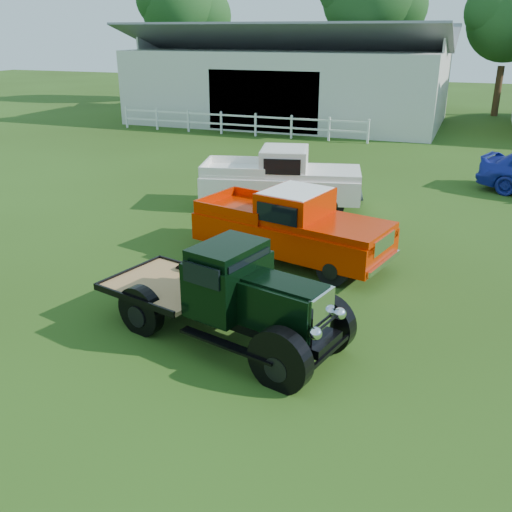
% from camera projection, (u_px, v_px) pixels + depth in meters
% --- Properties ---
extents(ground, '(120.00, 120.00, 0.00)m').
position_uv_depth(ground, '(224.00, 328.00, 10.83)').
color(ground, '#23390E').
extents(shed_left, '(18.80, 10.20, 5.60)m').
position_uv_depth(shed_left, '(291.00, 74.00, 34.70)').
color(shed_left, beige).
rests_on(shed_left, ground).
extents(fence_rail, '(14.20, 0.16, 1.20)m').
position_uv_depth(fence_rail, '(238.00, 124.00, 30.63)').
color(fence_rail, white).
rests_on(fence_rail, ground).
extents(tree_a, '(6.30, 6.30, 10.50)m').
position_uv_depth(tree_a, '(182.00, 31.00, 43.53)').
color(tree_a, '#1B4216').
rests_on(tree_a, ground).
extents(tree_b, '(6.90, 6.90, 11.50)m').
position_uv_depth(tree_b, '(368.00, 23.00, 39.57)').
color(tree_b, '#1B4216').
rests_on(tree_b, ground).
extents(tree_c, '(5.40, 5.40, 9.00)m').
position_uv_depth(tree_c, '(505.00, 44.00, 36.18)').
color(tree_c, '#1B4216').
rests_on(tree_c, ground).
extents(vintage_flatbed, '(4.98, 2.94, 1.85)m').
position_uv_depth(vintage_flatbed, '(225.00, 292.00, 10.14)').
color(vintage_flatbed, black).
rests_on(vintage_flatbed, ground).
extents(red_pickup, '(5.23, 2.99, 1.80)m').
position_uv_depth(red_pickup, '(291.00, 225.00, 13.73)').
color(red_pickup, '#BB2000').
rests_on(red_pickup, ground).
extents(white_pickup, '(5.42, 3.12, 1.87)m').
position_uv_depth(white_pickup, '(281.00, 179.00, 17.84)').
color(white_pickup, white).
rests_on(white_pickup, ground).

